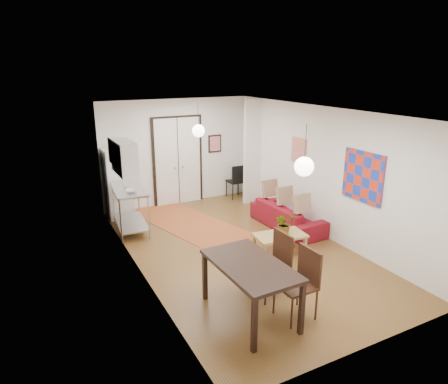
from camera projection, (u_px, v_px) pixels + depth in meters
name	position (u px, v px, depth m)	size (l,w,h in m)	color
floor	(238.00, 250.00, 8.46)	(7.00, 7.00, 0.00)	brown
ceiling	(240.00, 111.00, 7.58)	(4.20, 7.00, 0.02)	silver
wall_back	(177.00, 152.00, 10.99)	(4.20, 0.02, 2.90)	white
wall_front	(375.00, 253.00, 5.05)	(4.20, 0.02, 2.90)	white
wall_left	(137.00, 199.00, 7.10)	(0.02, 7.00, 2.90)	white
wall_right	(321.00, 172.00, 8.94)	(0.02, 7.00, 2.90)	white
double_doors	(178.00, 162.00, 11.02)	(1.44, 0.06, 2.50)	white
stub_partition	(252.00, 152.00, 10.99)	(0.50, 0.10, 2.90)	white
wall_cabinet	(124.00, 157.00, 8.32)	(0.35, 1.00, 0.70)	white
painting_popart	(363.00, 177.00, 7.81)	(0.05, 1.00, 1.00)	red
painting_abstract	(299.00, 150.00, 9.50)	(0.05, 0.50, 0.60)	beige
poster_back	(215.00, 144.00, 11.42)	(0.40, 0.03, 0.50)	red
print_left	(111.00, 151.00, 8.66)	(0.03, 0.44, 0.54)	#A36944
pendant_back	(198.00, 131.00, 9.48)	(0.30, 0.30, 0.80)	silver
pendant_front	(304.00, 167.00, 6.08)	(0.30, 0.30, 0.80)	silver
kilim_rug	(191.00, 224.00, 9.83)	(1.40, 3.73, 0.01)	#B1552C
sofa	(287.00, 216.00, 9.54)	(2.05, 0.80, 0.60)	maroon
coffee_table	(280.00, 237.00, 8.10)	(1.09, 0.67, 0.46)	tan
potted_plant	(285.00, 223.00, 8.06)	(0.40, 0.35, 0.45)	#2E6732
kitchen_counter	(130.00, 203.00, 9.23)	(0.82, 1.42, 1.04)	#B0B2B5
bowl	(132.00, 191.00, 8.86)	(0.24, 0.24, 0.06)	silver
soap_bottle	(125.00, 181.00, 9.30)	(0.10, 0.10, 0.22)	#5082AD
fridge	(118.00, 183.00, 10.10)	(0.62, 0.62, 1.77)	silver
dining_table	(250.00, 270.00, 6.00)	(0.96, 1.63, 0.89)	black
dining_chair_near	(267.00, 258.00, 6.70)	(0.54, 0.76, 1.10)	#3A1D12
dining_chair_far	(292.00, 276.00, 6.11)	(0.54, 0.76, 1.10)	#3A1D12
black_side_chair	(234.00, 177.00, 11.76)	(0.46, 0.46, 1.00)	black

